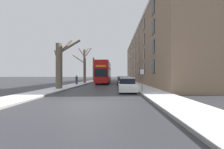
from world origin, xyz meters
name	(u,v)px	position (x,y,z in m)	size (l,w,h in m)	color
ground_plane	(86,104)	(0.00, 0.00, 0.00)	(320.00, 320.00, 0.00)	#38383D
sidewalk_left	(99,79)	(-5.20, 53.00, 0.08)	(2.55, 130.00, 0.16)	gray
sidewalk_right	(125,79)	(5.20, 53.00, 0.08)	(2.55, 130.00, 0.16)	gray
terrace_facade_right	(152,57)	(10.97, 29.71, 6.33)	(9.10, 50.71, 12.65)	#8C7056
bare_tree_left_0	(60,64)	(-4.93, 8.89, 3.04)	(3.31, 2.27, 6.26)	brown
bare_tree_left_1	(84,65)	(-4.85, 22.10, 3.92)	(4.06, 2.06, 7.52)	brown
bare_tree_left_2	(94,69)	(-4.85, 35.05, 3.64)	(2.42, 2.85, 6.90)	brown
double_decker_bus	(104,72)	(-0.90, 22.61, 2.50)	(2.55, 11.50, 4.41)	red
parked_car_0	(127,85)	(2.83, 6.56, 0.67)	(1.69, 4.07, 1.47)	silver
parked_car_1	(124,82)	(2.83, 11.73, 0.72)	(1.73, 4.15, 1.58)	navy
parked_car_2	(122,81)	(2.83, 17.62, 0.62)	(1.88, 4.35, 1.32)	maroon
parked_car_3	(121,80)	(2.83, 22.82, 0.69)	(1.79, 4.37, 1.50)	slate
parked_car_4	(121,79)	(2.83, 28.61, 0.68)	(1.86, 4.26, 1.49)	silver
oncoming_van	(107,77)	(-1.06, 36.51, 1.29)	(1.95, 5.20, 2.38)	white
pedestrian_left_sidewalk	(77,80)	(-5.04, 16.72, 0.94)	(0.37, 0.37, 1.72)	navy
street_sign_post	(142,79)	(4.22, 5.83, 1.32)	(0.32, 0.07, 2.28)	#4C4F54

